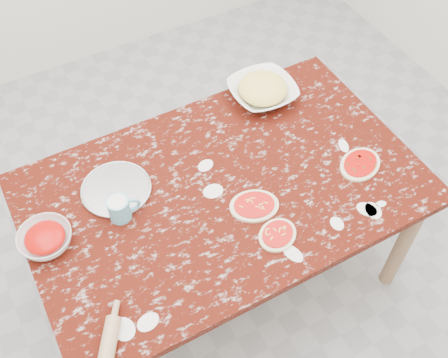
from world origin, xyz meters
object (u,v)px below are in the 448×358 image
worktable (224,198)px  sauce_bowl (46,239)px  cheese_bowl (263,92)px  rolling_pin (106,357)px  flour_mug (120,208)px  pizza_tray (116,190)px

worktable → sauce_bowl: (-0.71, 0.08, 0.11)m
sauce_bowl → cheese_bowl: cheese_bowl is taller
worktable → rolling_pin: 0.81m
flour_mug → rolling_pin: (-0.25, -0.50, -0.03)m
pizza_tray → sauce_bowl: sauce_bowl is taller
pizza_tray → rolling_pin: size_ratio=1.06×
worktable → pizza_tray: bearing=153.9°
sauce_bowl → rolling_pin: sauce_bowl is taller
sauce_bowl → flour_mug: (0.29, -0.02, 0.02)m
sauce_bowl → flour_mug: size_ratio=1.57×
flour_mug → cheese_bowl: bearing=20.5°
flour_mug → worktable: bearing=-8.7°
rolling_pin → sauce_bowl: bearing=94.3°
pizza_tray → sauce_bowl: 0.34m
flour_mug → pizza_tray: bearing=78.1°
worktable → sauce_bowl: bearing=173.5°
sauce_bowl → cheese_bowl: (1.12, 0.29, 0.01)m
worktable → pizza_tray: 0.45m
rolling_pin → flour_mug: bearing=63.3°
worktable → flour_mug: bearing=171.3°
flour_mug → rolling_pin: 0.57m
worktable → flour_mug: 0.44m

